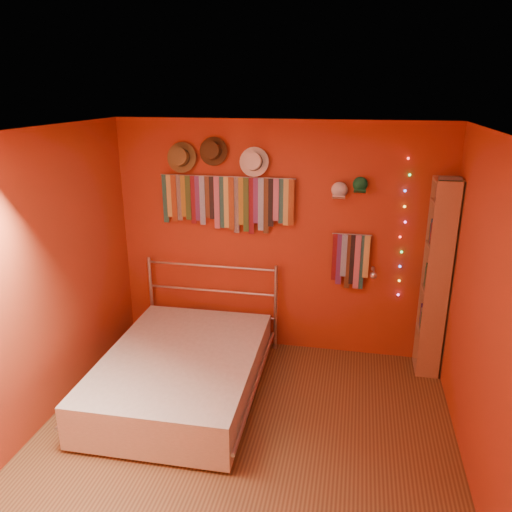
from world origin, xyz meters
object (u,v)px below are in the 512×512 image
Objects in this scene: tie_rack at (227,200)px; bed at (182,372)px; reading_lamp at (373,274)px; bookshelf at (440,279)px.

tie_rack is 0.71× the size of bed.
reading_lamp is at bearing 26.07° from bed.
tie_rack is 0.72× the size of bookshelf.
tie_rack reaches higher than reading_lamp.
reading_lamp is (1.55, -0.18, -0.65)m from tie_rack.
reading_lamp is at bearing -178.10° from bookshelf.
bookshelf reaches higher than tie_rack.
bookshelf is at bearing -4.04° from tie_rack.
reading_lamp reaches higher than bed.
bookshelf is 0.97× the size of bed.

